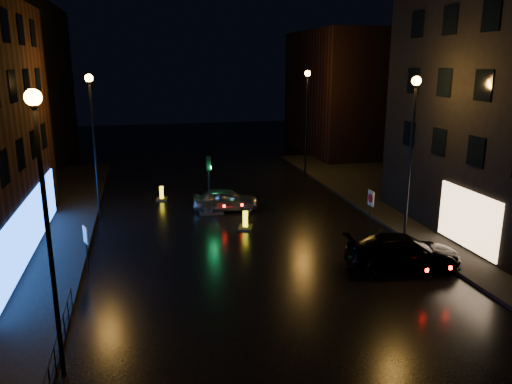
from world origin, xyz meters
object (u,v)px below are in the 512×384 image
traffic_signal (209,202)px  road_sign_right (371,202)px  silver_hatchback (226,199)px  bollard_near (245,224)px  road_sign_left (86,239)px  dark_sedan (403,251)px  bollard_far (162,197)px

traffic_signal → road_sign_right: (7.70, -6.62, 1.34)m
silver_hatchback → bollard_near: silver_hatchback is taller
road_sign_left → dark_sedan: bearing=-30.0°
silver_hatchback → bollard_near: 3.77m
traffic_signal → silver_hatchback: size_ratio=0.85×
traffic_signal → dark_sedan: bearing=-56.4°
silver_hatchback → road_sign_left: 11.34m
silver_hatchback → road_sign_right: bearing=-126.2°
bollard_near → road_sign_right: 6.95m
bollard_far → dark_sedan: bearing=-45.1°
silver_hatchback → road_sign_right: road_sign_right is taller
road_sign_left → bollard_near: bearing=9.8°
silver_hatchback → road_sign_left: road_sign_left is taller
silver_hatchback → dark_sedan: dark_sedan is taller
traffic_signal → road_sign_left: 10.94m
traffic_signal → bollard_far: 4.20m
bollard_near → road_sign_left: 9.38m
traffic_signal → bollard_far: traffic_signal is taller
silver_hatchback → bollard_far: 5.13m
traffic_signal → road_sign_right: bearing=-40.7°
traffic_signal → silver_hatchback: (1.01, -0.28, 0.19)m
dark_sedan → road_sign_left: (-13.77, 2.24, 0.94)m
bollard_near → road_sign_left: (-7.97, -4.72, 1.48)m
bollard_far → road_sign_left: road_sign_left is taller
dark_sedan → road_sign_right: road_sign_right is taller
traffic_signal → bollard_near: (1.46, -4.00, -0.29)m
road_sign_right → bollard_near: bearing=-25.4°
bollard_near → bollard_far: size_ratio=1.13×
traffic_signal → road_sign_left: size_ratio=1.53×
road_sign_left → road_sign_right: bearing=-12.4°
dark_sedan → bollard_near: size_ratio=3.96×
bollard_near → bollard_far: 8.29m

